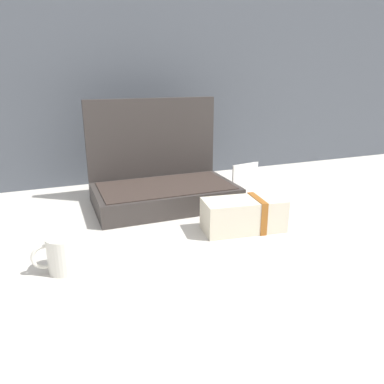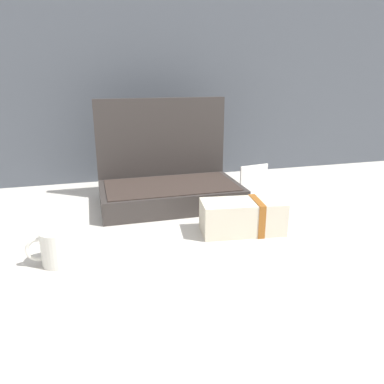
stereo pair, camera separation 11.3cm
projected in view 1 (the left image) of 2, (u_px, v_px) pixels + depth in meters
ground_plane at (197, 221)px, 1.19m from camera, size 6.00×6.00×0.00m
back_wall at (143, 8)px, 1.49m from camera, size 3.20×0.06×1.40m
open_suitcase at (162, 181)px, 1.34m from camera, size 0.49×0.30×0.36m
cream_toiletry_bag at (245, 215)px, 1.11m from camera, size 0.25×0.14×0.10m
coffee_mug at (64, 254)px, 0.88m from camera, size 0.12×0.08×0.09m
info_card_left at (245, 180)px, 1.42m from camera, size 0.12×0.03×0.12m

